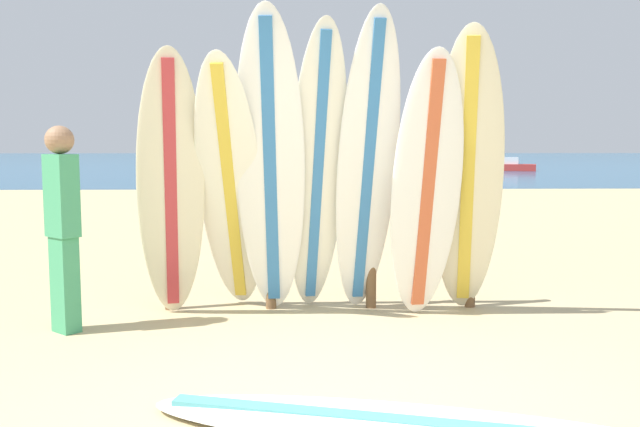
% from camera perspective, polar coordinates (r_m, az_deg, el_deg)
% --- Properties ---
extents(ocean_water, '(120.00, 80.00, 0.01)m').
position_cam_1_polar(ocean_water, '(61.19, -1.70, 4.58)').
color(ocean_water, '#1E5984').
rests_on(ocean_water, ground).
extents(surfboard_rack, '(2.72, 0.09, 1.04)m').
position_cam_1_polar(surfboard_rack, '(5.83, 0.10, -1.81)').
color(surfboard_rack, brown).
rests_on(surfboard_rack, ground).
extents(surfboard_leaning_far_left, '(0.64, 0.69, 2.17)m').
position_cam_1_polar(surfboard_leaning_far_left, '(5.53, -12.48, 2.20)').
color(surfboard_leaning_far_left, beige).
rests_on(surfboard_leaning_far_left, ground).
extents(surfboard_leaning_left, '(0.62, 1.12, 2.12)m').
position_cam_1_polar(surfboard_leaning_left, '(5.55, -7.57, 2.08)').
color(surfboard_leaning_left, white).
rests_on(surfboard_leaning_left, ground).
extents(surfboard_leaning_center_left, '(0.58, 0.87, 2.47)m').
position_cam_1_polar(surfboard_leaning_center_left, '(5.41, -4.21, 3.84)').
color(surfboard_leaning_center_left, white).
rests_on(surfboard_leaning_center_left, ground).
extents(surfboard_leaning_center, '(0.60, 0.92, 2.39)m').
position_cam_1_polar(surfboard_leaning_center, '(5.51, -0.25, 3.48)').
color(surfboard_leaning_center, white).
rests_on(surfboard_leaning_center, ground).
extents(surfboard_leaning_center_right, '(0.61, 0.89, 2.47)m').
position_cam_1_polar(surfboard_leaning_center_right, '(5.50, 4.01, 3.90)').
color(surfboard_leaning_center_right, white).
rests_on(surfboard_leaning_center_right, ground).
extents(surfboard_leaning_right, '(0.65, 0.61, 2.16)m').
position_cam_1_polar(surfboard_leaning_right, '(5.45, 8.99, 2.18)').
color(surfboard_leaning_right, white).
rests_on(surfboard_leaning_right, ground).
extents(surfboard_leaning_far_right, '(0.69, 0.82, 2.35)m').
position_cam_1_polar(surfboard_leaning_far_right, '(5.63, 12.35, 3.18)').
color(surfboard_leaning_far_right, beige).
rests_on(surfboard_leaning_far_right, ground).
extents(surfboard_lying_on_sand, '(2.83, 1.30, 0.08)m').
position_cam_1_polar(surfboard_lying_on_sand, '(3.52, 8.00, -17.44)').
color(surfboard_lying_on_sand, white).
rests_on(surfboard_lying_on_sand, ground).
extents(beachgoer_standing, '(0.29, 0.29, 1.56)m').
position_cam_1_polar(beachgoer_standing, '(5.42, -20.90, -0.50)').
color(beachgoer_standing, '#3F9966').
rests_on(beachgoer_standing, ground).
extents(small_boat_offshore, '(2.87, 1.71, 0.71)m').
position_cam_1_polar(small_boat_offshore, '(36.93, 15.63, 3.88)').
color(small_boat_offshore, '#B22D28').
rests_on(small_boat_offshore, ocean_water).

